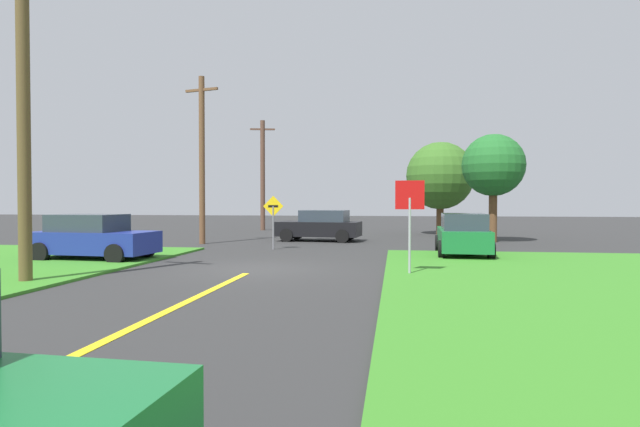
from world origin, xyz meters
The scene contains 12 objects.
ground_plane centered at (0.00, 0.00, 0.00)m, with size 120.00×120.00×0.00m, color #2E2E2E.
lane_stripe_center centered at (0.00, -8.00, 0.01)m, with size 0.20×14.00×0.01m, color yellow.
stop_sign centered at (4.63, -0.78, 1.88)m, with size 0.80×0.07×2.65m.
car_approaching_junction centered at (0.32, 11.47, 0.81)m, with size 4.48×2.48×1.62m.
car_on_crossroad centered at (6.78, 4.92, 0.80)m, with size 2.07×4.41×1.62m.
parked_car_near_building centered at (-6.30, 1.48, 0.81)m, with size 4.32×2.31×1.62m.
utility_pole_near centered at (-4.97, -3.55, 4.31)m, with size 1.79×0.49×8.40m.
utility_pole_mid centered at (-5.11, 8.79, 4.21)m, with size 1.78×0.53×8.15m.
utility_pole_far centered at (-5.31, 21.13, 4.07)m, with size 1.78×0.52×7.94m.
direction_sign centered at (-1.00, 6.47, 1.44)m, with size 0.91×0.08×2.32m.
oak_tree_left centered at (7.01, 17.90, 3.69)m, with size 4.23×4.23×5.81m.
pine_tree_center centered at (9.16, 12.03, 3.89)m, with size 3.16×3.16×5.51m.
Camera 1 is at (4.24, -15.26, 2.06)m, focal length 28.95 mm.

